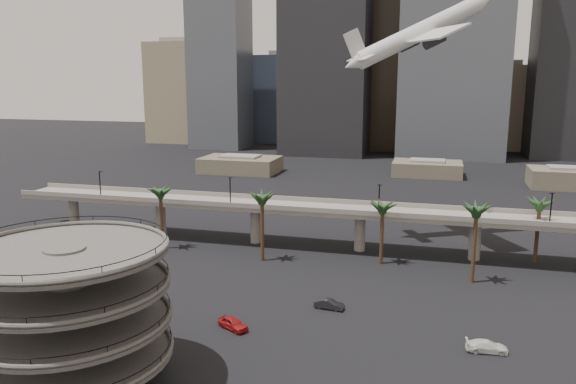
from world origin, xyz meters
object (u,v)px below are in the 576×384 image
(overpass, at_px, (307,212))
(airborne_jet, at_px, (419,33))
(parking_ramp, at_px, (69,304))
(car_b, at_px, (329,304))
(car_a, at_px, (233,323))
(car_c, at_px, (487,346))

(overpass, distance_m, airborne_jet, 43.33)
(parking_ramp, distance_m, car_b, 38.25)
(car_b, bearing_deg, airborne_jet, -6.11)
(parking_ramp, xyz_separation_m, car_b, (23.64, 28.66, -9.10))
(car_a, bearing_deg, car_b, -19.39)
(parking_ramp, xyz_separation_m, overpass, (13.00, 59.00, -2.50))
(airborne_jet, distance_m, car_b, 61.70)
(airborne_jet, height_order, car_a, airborne_jet)
(overpass, distance_m, car_a, 41.14)
(parking_ramp, bearing_deg, airborne_jet, 65.27)
(airborne_jet, distance_m, car_c, 68.14)
(parking_ramp, xyz_separation_m, airborne_jet, (33.34, 72.38, 33.35))
(parking_ramp, relative_size, car_c, 4.28)
(overpass, bearing_deg, airborne_jet, 33.35)
(car_a, distance_m, car_b, 15.48)
(overpass, xyz_separation_m, car_b, (10.64, -30.33, -6.60))
(overpass, height_order, car_b, overpass)
(overpass, xyz_separation_m, car_a, (-0.94, -40.61, -6.51))
(overpass, relative_size, car_a, 26.57)
(car_a, xyz_separation_m, car_c, (33.48, 2.10, -0.08))
(car_a, distance_m, car_c, 33.54)
(car_a, bearing_deg, parking_ramp, 175.72)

